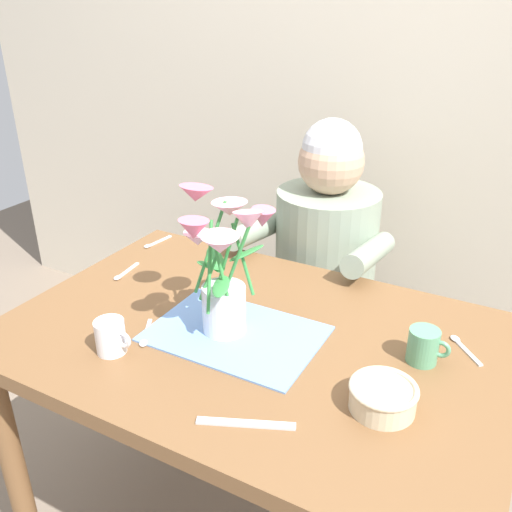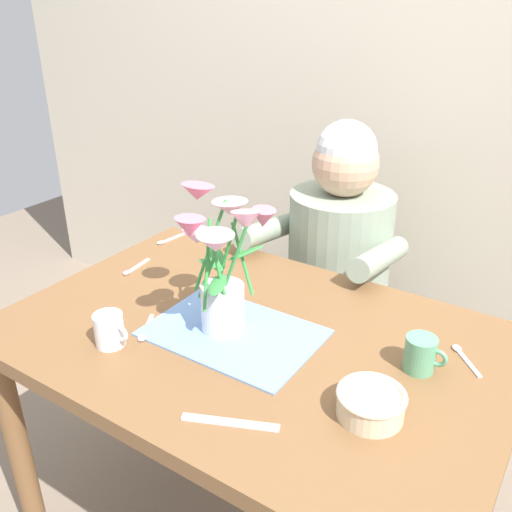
% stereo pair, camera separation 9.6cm
% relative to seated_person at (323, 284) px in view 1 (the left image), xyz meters
% --- Properties ---
extents(wood_panel_backdrop, '(4.00, 0.10, 2.50)m').
position_rel_seated_person_xyz_m(wood_panel_backdrop, '(0.06, 0.43, 0.69)').
color(wood_panel_backdrop, beige).
rests_on(wood_panel_backdrop, ground_plane).
extents(dining_table, '(1.20, 0.80, 0.74)m').
position_rel_seated_person_xyz_m(dining_table, '(0.06, -0.62, 0.08)').
color(dining_table, brown).
rests_on(dining_table, ground_plane).
extents(seated_person, '(0.45, 0.47, 1.14)m').
position_rel_seated_person_xyz_m(seated_person, '(0.00, 0.00, 0.00)').
color(seated_person, '#4C4C56').
rests_on(seated_person, ground_plane).
extents(striped_placemat, '(0.40, 0.28, 0.00)m').
position_rel_seated_person_xyz_m(striped_placemat, '(0.03, -0.64, 0.18)').
color(striped_placemat, '#6B93D1').
rests_on(striped_placemat, dining_table).
extents(flower_vase, '(0.25, 0.26, 0.35)m').
position_rel_seated_person_xyz_m(flower_vase, '(-0.00, -0.64, 0.36)').
color(flower_vase, silver).
rests_on(flower_vase, dining_table).
extents(ceramic_bowl, '(0.14, 0.14, 0.06)m').
position_rel_seated_person_xyz_m(ceramic_bowl, '(0.41, -0.73, 0.21)').
color(ceramic_bowl, beige).
rests_on(ceramic_bowl, dining_table).
extents(dinner_knife, '(0.18, 0.09, 0.00)m').
position_rel_seated_person_xyz_m(dinner_knife, '(0.20, -0.90, 0.18)').
color(dinner_knife, silver).
rests_on(dinner_knife, dining_table).
extents(coffee_cup, '(0.09, 0.07, 0.08)m').
position_rel_seated_person_xyz_m(coffee_cup, '(0.44, -0.53, 0.22)').
color(coffee_cup, '#569970').
rests_on(coffee_cup, dining_table).
extents(ceramic_mug, '(0.09, 0.07, 0.08)m').
position_rel_seated_person_xyz_m(ceramic_mug, '(-0.18, -0.84, 0.22)').
color(ceramic_mug, silver).
rests_on(ceramic_mug, dining_table).
extents(spoon_0, '(0.03, 0.12, 0.01)m').
position_rel_seated_person_xyz_m(spoon_0, '(-0.47, -0.32, 0.18)').
color(spoon_0, silver).
rests_on(spoon_0, dining_table).
extents(spoon_1, '(0.03, 0.12, 0.01)m').
position_rel_seated_person_xyz_m(spoon_1, '(-0.42, -0.53, 0.18)').
color(spoon_1, silver).
rests_on(spoon_1, dining_table).
extents(spoon_2, '(0.07, 0.11, 0.01)m').
position_rel_seated_person_xyz_m(spoon_2, '(-0.15, -0.76, 0.18)').
color(spoon_2, silver).
rests_on(spoon_2, dining_table).
extents(spoon_3, '(0.09, 0.10, 0.01)m').
position_rel_seated_person_xyz_m(spoon_3, '(0.51, -0.43, 0.18)').
color(spoon_3, silver).
rests_on(spoon_3, dining_table).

